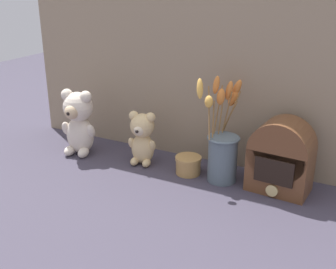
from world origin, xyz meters
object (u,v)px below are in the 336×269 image
Objects in this scene: teddy_bear_medium at (142,137)px; decorative_tin_tall at (188,165)px; flower_vase at (223,149)px; vintage_radio at (281,158)px; teddy_bear_large at (78,121)px.

teddy_bear_medium is 0.19m from decorative_tin_tall.
flower_vase is 3.87× the size of decorative_tin_tall.
flower_vase is at bearing 2.07° from teddy_bear_medium.
flower_vase is at bearing -174.77° from vintage_radio.
teddy_bear_large is 1.06× the size of vintage_radio.
teddy_bear_medium is at bearing -177.93° from flower_vase.
flower_vase is at bearing 4.38° from teddy_bear_large.
decorative_tin_tall is (0.43, 0.03, -0.10)m from teddy_bear_large.
vintage_radio is at bearing 4.59° from teddy_bear_large.
teddy_bear_large reaches higher than vintage_radio.
decorative_tin_tall is at bearing 0.76° from teddy_bear_medium.
vintage_radio is (0.73, 0.06, -0.02)m from teddy_bear_large.
vintage_radio is (0.48, 0.03, 0.01)m from teddy_bear_medium.
vintage_radio reaches higher than teddy_bear_medium.
flower_vase reaches higher than vintage_radio.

